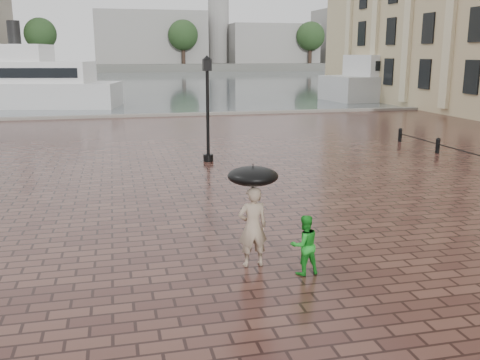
% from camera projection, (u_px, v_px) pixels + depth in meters
% --- Properties ---
extents(ground, '(300.00, 300.00, 0.00)m').
position_uv_depth(ground, '(178.00, 317.00, 9.60)').
color(ground, '#381D19').
rests_on(ground, ground).
extents(harbour_water, '(240.00, 240.00, 0.00)m').
position_uv_depth(harbour_water, '(118.00, 80.00, 96.75)').
color(harbour_water, '#444D52').
rests_on(harbour_water, ground).
extents(quay_edge, '(80.00, 0.60, 0.30)m').
position_uv_depth(quay_edge, '(127.00, 117.00, 39.91)').
color(quay_edge, slate).
rests_on(quay_edge, ground).
extents(far_shore, '(300.00, 60.00, 2.00)m').
position_uv_depth(far_shore, '(115.00, 66.00, 160.94)').
color(far_shore, '#4C4C47').
rests_on(far_shore, ground).
extents(distant_skyline, '(102.50, 22.00, 33.00)m').
position_uv_depth(distant_skyline, '(278.00, 37.00, 160.25)').
color(distant_skyline, gray).
rests_on(distant_skyline, ground).
extents(far_trees, '(188.00, 8.00, 13.50)m').
position_uv_depth(far_trees, '(114.00, 35.00, 138.17)').
color(far_trees, '#2D2119').
rests_on(far_trees, ground).
extents(street_lamps, '(15.44, 12.44, 4.40)m').
position_uv_depth(street_lamps, '(15.00, 109.00, 22.48)').
color(street_lamps, black).
rests_on(street_lamps, ground).
extents(adult_pedestrian, '(0.67, 0.45, 1.81)m').
position_uv_depth(adult_pedestrian, '(253.00, 227.00, 11.72)').
color(adult_pedestrian, gray).
rests_on(adult_pedestrian, ground).
extents(child_pedestrian, '(0.69, 0.57, 1.30)m').
position_uv_depth(child_pedestrian, '(304.00, 245.00, 11.34)').
color(child_pedestrian, '#1B9524').
rests_on(child_pedestrian, ground).
extents(ferry_far, '(26.10, 8.63, 8.40)m').
position_uv_depth(ferry_far, '(441.00, 74.00, 56.53)').
color(ferry_far, beige).
rests_on(ferry_far, ground).
extents(umbrella, '(1.10, 1.10, 1.17)m').
position_uv_depth(umbrella, '(253.00, 176.00, 11.46)').
color(umbrella, black).
rests_on(umbrella, ground).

